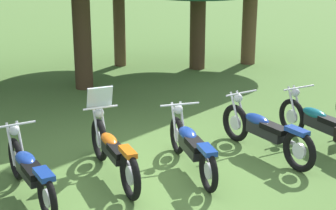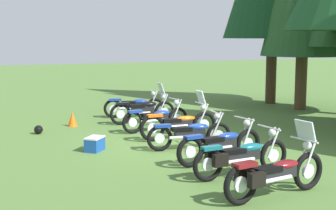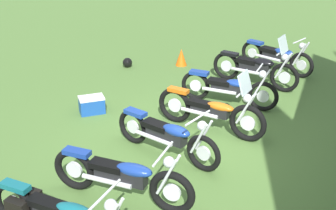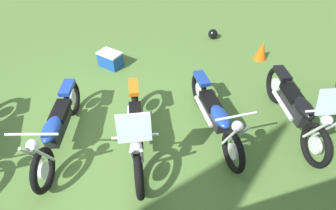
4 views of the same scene
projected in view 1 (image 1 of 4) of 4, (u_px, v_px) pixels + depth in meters
ground_plane at (152, 172)px, 9.10m from camera, size 80.00×80.00×0.00m
motorcycle_2 at (30, 171)px, 8.10m from camera, size 0.64×2.28×1.00m
motorcycle_3 at (113, 151)px, 8.79m from camera, size 0.61×2.39×1.39m
motorcycle_4 at (191, 146)px, 9.06m from camera, size 0.71×2.30×0.99m
motorcycle_5 at (265, 131)px, 9.72m from camera, size 0.72×2.41×1.02m
motorcycle_6 at (325, 125)px, 10.02m from camera, size 0.76×2.41×1.01m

